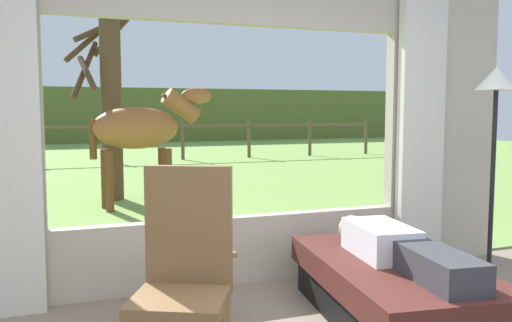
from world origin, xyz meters
TOP-DOWN VIEW (x-y plane):
  - back_wall_with_window at (0.00, 2.26)m, footprint 5.20×0.12m
  - curtain_panel_left at (-1.69, 2.12)m, footprint 0.44×0.10m
  - curtain_panel_right at (1.69, 2.12)m, footprint 0.44×0.10m
  - outdoor_pasture_lawn at (0.00, 13.16)m, footprint 36.00×21.68m
  - distant_hill_ridge at (0.00, 23.00)m, footprint 36.00×2.00m
  - recliner_sofa at (0.70, 1.08)m, footprint 1.12×1.80m
  - reclining_person at (0.70, 1.03)m, footprint 0.42×1.44m
  - rocking_chair at (-0.75, 0.88)m, footprint 0.71×0.81m
  - side_table at (-0.54, 1.50)m, footprint 0.44×0.44m
  - potted_plant at (-0.62, 1.56)m, footprint 0.22×0.22m
  - book_stack at (-0.44, 1.44)m, footprint 0.21×0.17m
  - floor_lamp_right at (1.82, 1.38)m, footprint 0.32×0.32m
  - horse at (-0.22, 5.94)m, footprint 1.82×0.69m
  - pasture_tree at (-0.57, 6.81)m, footprint 1.15×1.20m
  - pasture_fence_line at (0.00, 13.18)m, footprint 16.10×0.10m

SIDE VIEW (x-z plane):
  - outdoor_pasture_lawn at x=0.00m, z-range 0.00..0.02m
  - recliner_sofa at x=0.70m, z-range 0.01..0.43m
  - side_table at x=-0.54m, z-range 0.17..0.69m
  - reclining_person at x=0.70m, z-range 0.41..0.63m
  - rocking_chair at x=-0.75m, z-range -0.01..1.11m
  - book_stack at x=-0.44m, z-range 0.52..0.58m
  - potted_plant at x=-0.62m, z-range 0.54..0.86m
  - pasture_fence_line at x=0.00m, z-range 0.19..1.29m
  - horse at x=-0.22m, z-range 0.29..2.02m
  - curtain_panel_left at x=-1.69m, z-range 0.00..2.40m
  - curtain_panel_right at x=1.69m, z-range 0.00..2.40m
  - distant_hill_ridge at x=0.00m, z-range 0.00..2.40m
  - back_wall_with_window at x=0.00m, z-range -0.03..2.52m
  - floor_lamp_right at x=1.82m, z-range 0.54..2.29m
  - pasture_tree at x=-0.57m, z-range 0.12..3.19m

